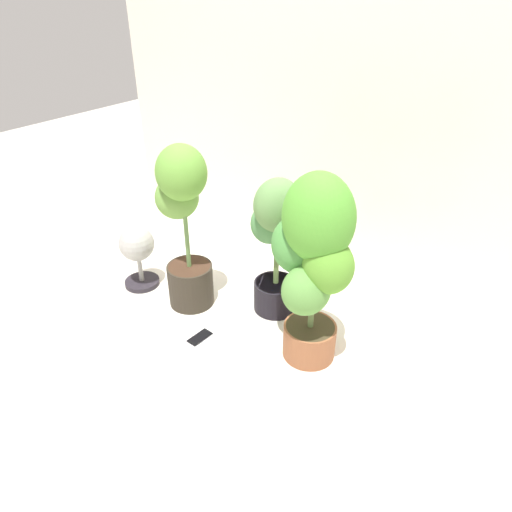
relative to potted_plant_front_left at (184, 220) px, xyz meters
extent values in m
plane|color=silver|center=(0.35, 0.08, -0.45)|extent=(8.00, 8.00, 0.00)
cube|color=silver|center=(0.35, 0.94, 0.55)|extent=(3.20, 0.01, 2.00)
cylinder|color=#2F281F|center=(0.02, -0.01, -0.34)|extent=(0.22, 0.22, 0.21)
cylinder|color=#3F291C|center=(0.02, -0.01, -0.25)|extent=(0.20, 0.20, 0.02)
cylinder|color=#608348|center=(0.02, -0.01, 0.03)|extent=(0.02, 0.02, 0.54)
ellipsoid|color=#639A39|center=(0.02, -0.01, 0.23)|extent=(0.25, 0.24, 0.25)
ellipsoid|color=#689840|center=(-0.05, 0.02, 0.09)|extent=(0.25, 0.24, 0.20)
cylinder|color=black|center=(0.39, 0.19, -0.37)|extent=(0.21, 0.21, 0.15)
cylinder|color=#45281B|center=(0.39, 0.19, -0.31)|extent=(0.19, 0.19, 0.02)
cylinder|color=#59733B|center=(0.39, 0.19, -0.07)|extent=(0.02, 0.02, 0.46)
ellipsoid|color=#628D4E|center=(0.39, 0.19, 0.10)|extent=(0.28, 0.28, 0.25)
ellipsoid|color=#4E864C|center=(0.33, 0.21, -0.02)|extent=(0.18, 0.17, 0.19)
cylinder|color=#935636|center=(0.68, -0.01, -0.37)|extent=(0.22, 0.22, 0.15)
cylinder|color=#3E3420|center=(0.68, -0.01, -0.30)|extent=(0.20, 0.20, 0.02)
cylinder|color=olive|center=(0.68, -0.01, -0.01)|extent=(0.02, 0.02, 0.57)
ellipsoid|color=#53A033|center=(0.68, -0.01, 0.20)|extent=(0.33, 0.31, 0.35)
ellipsoid|color=#4A8F3F|center=(0.60, 0.02, 0.05)|extent=(0.30, 0.30, 0.24)
ellipsoid|color=#5B9B30|center=(0.75, -0.03, 0.03)|extent=(0.25, 0.24, 0.22)
ellipsoid|color=#5D9744|center=(0.69, -0.08, -0.07)|extent=(0.25, 0.26, 0.20)
cube|color=white|center=(0.23, -0.20, -0.45)|extent=(0.08, 0.15, 0.01)
cube|color=black|center=(0.23, -0.20, -0.44)|extent=(0.07, 0.12, 0.00)
cylinder|color=#26222A|center=(-0.31, -0.04, -0.44)|extent=(0.18, 0.18, 0.03)
cylinder|color=#A19F9B|center=(-0.31, -0.04, -0.36)|extent=(0.02, 0.02, 0.13)
sphere|color=#A19F9B|center=(-0.31, -0.04, -0.20)|extent=(0.21, 0.21, 0.18)
camera|label=1|loc=(1.36, -1.38, 0.94)|focal=32.80mm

